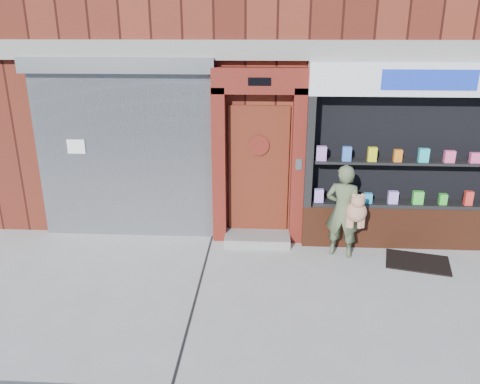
{
  "coord_description": "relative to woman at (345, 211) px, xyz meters",
  "views": [
    {
      "loc": [
        -0.63,
        -5.56,
        3.47
      ],
      "look_at": [
        -1.01,
        1.0,
        1.16
      ],
      "focal_mm": 35.0,
      "sensor_mm": 36.0,
      "label": 1
    }
  ],
  "objects": [
    {
      "name": "ground",
      "position": [
        -0.62,
        -1.31,
        -0.77
      ],
      "size": [
        80.0,
        80.0,
        0.0
      ],
      "primitive_type": "plane",
      "color": "#9E9E99",
      "rests_on": "ground"
    },
    {
      "name": "building",
      "position": [
        -0.62,
        4.68,
        3.23
      ],
      "size": [
        12.0,
        8.16,
        8.0
      ],
      "color": "#4D1A11",
      "rests_on": "ground"
    },
    {
      "name": "shutter_bay",
      "position": [
        -3.62,
        0.62,
        0.95
      ],
      "size": [
        3.1,
        0.3,
        3.04
      ],
      "color": "gray",
      "rests_on": "ground"
    },
    {
      "name": "red_door_bay",
      "position": [
        -1.37,
        0.55,
        0.69
      ],
      "size": [
        1.52,
        0.58,
        2.9
      ],
      "color": "#5E1710",
      "rests_on": "ground"
    },
    {
      "name": "pharmacy_bay",
      "position": [
        1.13,
        0.5,
        0.6
      ],
      "size": [
        3.5,
        0.41,
        3.0
      ],
      "color": "#552614",
      "rests_on": "ground"
    },
    {
      "name": "woman",
      "position": [
        0.0,
        0.0,
        0.0
      ],
      "size": [
        0.65,
        0.57,
        1.51
      ],
      "color": "#4D5C3C",
      "rests_on": "ground"
    },
    {
      "name": "doormat",
      "position": [
        1.15,
        -0.2,
        -0.76
      ],
      "size": [
        1.08,
        0.87,
        0.02
      ],
      "primitive_type": "cube",
      "rotation": [
        0.0,
        0.0,
        -0.24
      ],
      "color": "black",
      "rests_on": "ground"
    }
  ]
}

